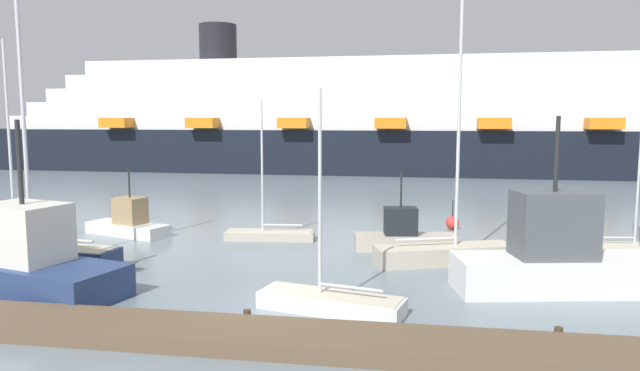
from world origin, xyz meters
The scene contains 14 objects.
ground_plane centered at (0.00, 0.00, 0.00)m, with size 600.00×600.00×0.00m, color slate.
dock_pier centered at (0.00, -3.28, 0.23)m, with size 23.25×2.56×0.56m.
sailboat_0 centered at (-2.54, 10.86, 0.37)m, with size 4.90×1.72×7.62m.
sailboat_1 centered at (15.51, 10.85, 0.38)m, with size 4.67×1.79×8.43m.
sailboat_2 centered at (6.56, 7.10, 0.65)m, with size 6.46×3.44×12.78m.
sailboat_3 centered at (2.38, -0.11, 0.39)m, with size 5.20×2.55×7.53m.
sailboat_4 centered at (-15.38, 7.15, 0.50)m, with size 5.97×2.73×10.42m.
sailboat_5 centered at (-11.20, 3.84, 0.65)m, with size 7.25×2.25×12.30m.
fishing_boat_0 centered at (4.67, 9.71, 0.71)m, with size 5.19×2.19×3.89m.
fishing_boat_1 centered at (10.57, 3.56, 1.32)m, with size 8.33×3.93×6.64m.
fishing_boat_2 centered at (-9.57, 0.27, 1.15)m, with size 9.37×5.09×6.50m.
fishing_boat_3 centered at (-10.72, 10.83, 0.71)m, with size 5.30×3.19×3.91m.
channel_buoy_0 centered at (7.43, 15.48, 0.40)m, with size 0.78×0.78×1.73m.
cruise_ship centered at (-2.99, 52.35, 5.92)m, with size 94.58×16.27×18.40m.
Camera 1 is at (5.08, -18.78, 6.54)m, focal length 32.13 mm.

